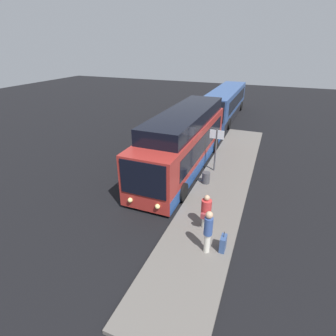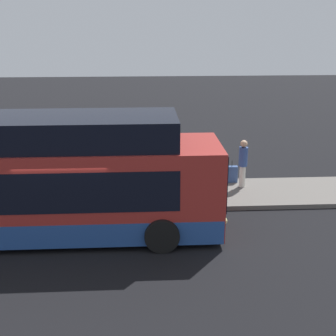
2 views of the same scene
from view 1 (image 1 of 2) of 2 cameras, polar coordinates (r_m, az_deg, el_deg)
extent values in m
plane|color=black|center=(16.21, 1.57, -1.25)|extent=(80.00, 80.00, 0.00)
cube|color=#605B56|center=(15.51, 12.08, -2.85)|extent=(20.00, 2.84, 0.16)
cube|color=maroon|center=(16.51, 3.37, 4.86)|extent=(11.11, 2.57, 2.62)
cube|color=#23478C|center=(16.87, 3.29, 1.82)|extent=(11.06, 2.59, 0.70)
cube|color=black|center=(16.65, 3.71, 6.19)|extent=(9.11, 2.60, 1.15)
cube|color=black|center=(11.67, -5.55, -2.54)|extent=(0.06, 2.26, 1.68)
sphere|color=#F9E58C|center=(12.02, -2.30, -8.37)|extent=(0.24, 0.24, 0.24)
sphere|color=#F9E58C|center=(12.58, -8.24, -6.93)|extent=(0.24, 0.24, 0.24)
cylinder|color=black|center=(13.34, 3.20, -5.28)|extent=(0.98, 0.30, 0.98)
cylinder|color=black|center=(14.25, -6.64, -3.25)|extent=(0.98, 0.30, 0.98)
cylinder|color=black|center=(19.67, 10.15, 4.92)|extent=(0.98, 0.30, 0.98)
cylinder|color=black|center=(20.30, 3.03, 5.96)|extent=(0.98, 0.30, 0.98)
cube|color=black|center=(16.38, 4.04, 11.05)|extent=(9.45, 2.37, 0.85)
cube|color=#33518C|center=(29.22, 12.34, 13.76)|extent=(12.27, 2.41, 2.77)
cube|color=black|center=(29.44, 12.15, 11.80)|extent=(12.21, 2.43, 0.70)
cube|color=black|center=(29.45, 12.52, 14.50)|extent=(10.07, 2.44, 1.22)
cube|color=black|center=(23.23, 9.51, 11.98)|extent=(0.06, 2.12, 1.77)
sphere|color=#F9E58C|center=(23.43, 10.85, 8.61)|extent=(0.24, 0.24, 0.24)
sphere|color=#F9E58C|center=(23.71, 7.69, 9.04)|extent=(0.24, 0.24, 0.24)
cylinder|color=black|center=(25.27, 13.02, 9.37)|extent=(1.00, 0.30, 1.00)
cylinder|color=black|center=(25.74, 7.67, 10.09)|extent=(1.00, 0.30, 1.00)
cylinder|color=black|center=(32.96, 15.55, 12.86)|extent=(1.00, 0.30, 1.00)
cylinder|color=black|center=(33.31, 11.35, 13.41)|extent=(1.00, 0.30, 1.00)
cylinder|color=silver|center=(10.31, 8.49, -15.78)|extent=(0.32, 0.32, 0.83)
cylinder|color=#334C8C|center=(9.82, 8.78, -12.40)|extent=(0.46, 0.46, 0.72)
sphere|color=tan|center=(9.52, 8.99, -10.06)|extent=(0.27, 0.27, 0.27)
cylinder|color=silver|center=(11.48, 8.14, -11.11)|extent=(0.31, 0.31, 0.72)
cylinder|color=#BF3333|center=(11.09, 8.36, -8.33)|extent=(0.44, 0.44, 0.63)
sphere|color=tan|center=(10.86, 8.50, -6.45)|extent=(0.23, 0.23, 0.23)
cube|color=maroon|center=(10.99, 7.87, -10.34)|extent=(0.14, 0.28, 0.24)
cube|color=#334C7F|center=(10.53, 11.89, -15.76)|extent=(0.45, 0.21, 0.64)
cylinder|color=black|center=(10.24, 12.12, -13.91)|extent=(0.02, 0.02, 0.24)
cylinder|color=#4C4C51|center=(15.98, 10.32, 3.76)|extent=(0.10, 0.10, 2.64)
cube|color=silver|center=(15.64, 10.61, 7.18)|extent=(0.04, 0.84, 0.52)
cylinder|color=#3F3F44|center=(14.84, 8.26, -2.11)|extent=(0.44, 0.44, 0.65)
camera|label=2|loc=(21.29, -37.68, 17.89)|focal=50.00mm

